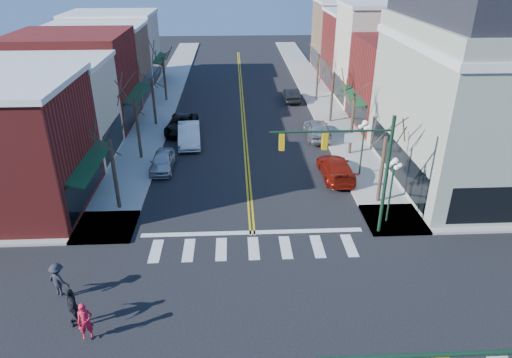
{
  "coord_description": "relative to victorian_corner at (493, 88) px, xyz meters",
  "views": [
    {
      "loc": [
        -0.92,
        -14.82,
        14.73
      ],
      "look_at": [
        0.29,
        9.24,
        2.8
      ],
      "focal_mm": 32.0,
      "sensor_mm": 36.0,
      "label": 1
    }
  ],
  "objects": [
    {
      "name": "ground",
      "position": [
        -16.5,
        -14.5,
        -6.66
      ],
      "size": [
        160.0,
        160.0,
        0.0
      ],
      "primitive_type": "plane",
      "color": "black",
      "rests_on": "ground"
    },
    {
      "name": "sidewalk_left",
      "position": [
        -25.25,
        5.5,
        -6.58
      ],
      "size": [
        3.5,
        70.0,
        0.15
      ],
      "primitive_type": "cube",
      "color": "#9E9B93",
      "rests_on": "ground"
    },
    {
      "name": "sidewalk_right",
      "position": [
        -7.75,
        5.5,
        -6.58
      ],
      "size": [
        3.5,
        70.0,
        0.15
      ],
      "primitive_type": "cube",
      "color": "#9E9B93",
      "rests_on": "ground"
    },
    {
      "name": "bldg_left_stucco_a",
      "position": [
        -32.0,
        5.0,
        -2.91
      ],
      "size": [
        10.0,
        7.0,
        7.5
      ],
      "primitive_type": "cube",
      "color": "beige",
      "rests_on": "ground"
    },
    {
      "name": "bldg_left_brick_b",
      "position": [
        -32.0,
        13.0,
        -2.41
      ],
      "size": [
        10.0,
        9.0,
        8.5
      ],
      "primitive_type": "cube",
      "color": "maroon",
      "rests_on": "ground"
    },
    {
      "name": "bldg_left_tan",
      "position": [
        -32.0,
        21.25,
        -2.76
      ],
      "size": [
        10.0,
        7.5,
        7.8
      ],
      "primitive_type": "cube",
      "color": "#9B7655",
      "rests_on": "ground"
    },
    {
      "name": "bldg_left_stucco_b",
      "position": [
        -32.0,
        29.0,
        -2.56
      ],
      "size": [
        10.0,
        8.0,
        8.2
      ],
      "primitive_type": "cube",
      "color": "beige",
      "rests_on": "ground"
    },
    {
      "name": "bldg_right_brick_a",
      "position": [
        -1.0,
        11.25,
        -2.66
      ],
      "size": [
        10.0,
        8.5,
        8.0
      ],
      "primitive_type": "cube",
      "color": "maroon",
      "rests_on": "ground"
    },
    {
      "name": "bldg_right_stucco",
      "position": [
        -1.0,
        19.0,
        -1.66
      ],
      "size": [
        10.0,
        7.0,
        10.0
      ],
      "primitive_type": "cube",
      "color": "beige",
      "rests_on": "ground"
    },
    {
      "name": "bldg_right_brick_b",
      "position": [
        -1.0,
        26.5,
        -2.41
      ],
      "size": [
        10.0,
        8.0,
        8.5
      ],
      "primitive_type": "cube",
      "color": "maroon",
      "rests_on": "ground"
    },
    {
      "name": "bldg_right_tan",
      "position": [
        -1.0,
        34.5,
        -2.16
      ],
      "size": [
        10.0,
        8.0,
        9.0
      ],
      "primitive_type": "cube",
      "color": "#9B7655",
      "rests_on": "ground"
    },
    {
      "name": "victorian_corner",
      "position": [
        0.0,
        0.0,
        0.0
      ],
      "size": [
        12.25,
        14.25,
        13.3
      ],
      "color": "#99A48E",
      "rests_on": "ground"
    },
    {
      "name": "traffic_mast_far_right",
      "position": [
        -10.95,
        -7.1,
        -1.95
      ],
      "size": [
        6.6,
        0.28,
        7.2
      ],
      "color": "#14331E",
      "rests_on": "ground"
    },
    {
      "name": "lamppost_corner",
      "position": [
        -8.3,
        -6.0,
        -3.7
      ],
      "size": [
        0.36,
        0.36,
        4.33
      ],
      "color": "#14331E",
      "rests_on": "ground"
    },
    {
      "name": "lamppost_midblock",
      "position": [
        -8.3,
        0.5,
        -3.7
      ],
      "size": [
        0.36,
        0.36,
        4.33
      ],
      "color": "#14331E",
      "rests_on": "ground"
    },
    {
      "name": "tree_left_a",
      "position": [
        -24.9,
        -3.5,
        -4.28
      ],
      "size": [
        0.24,
        0.24,
        4.76
      ],
      "primitive_type": "cylinder",
      "color": "#382B21",
      "rests_on": "ground"
    },
    {
      "name": "tree_left_b",
      "position": [
        -24.9,
        4.5,
        -4.14
      ],
      "size": [
        0.24,
        0.24,
        5.04
      ],
      "primitive_type": "cylinder",
      "color": "#382B21",
      "rests_on": "ground"
    },
    {
      "name": "tree_left_c",
      "position": [
        -24.9,
        12.5,
        -4.38
      ],
      "size": [
        0.24,
        0.24,
        4.55
      ],
      "primitive_type": "cylinder",
      "color": "#382B21",
      "rests_on": "ground"
    },
    {
      "name": "tree_left_d",
      "position": [
        -24.9,
        20.5,
        -4.21
      ],
      "size": [
        0.24,
        0.24,
        4.9
      ],
      "primitive_type": "cylinder",
      "color": "#382B21",
      "rests_on": "ground"
    },
    {
      "name": "tree_right_a",
      "position": [
        -8.1,
        -3.5,
        -4.35
      ],
      "size": [
        0.24,
        0.24,
        4.62
      ],
      "primitive_type": "cylinder",
      "color": "#382B21",
      "rests_on": "ground"
    },
    {
      "name": "tree_right_b",
      "position": [
        -8.1,
        4.5,
        -4.07
      ],
      "size": [
        0.24,
        0.24,
        5.18
      ],
      "primitive_type": "cylinder",
      "color": "#382B21",
      "rests_on": "ground"
    },
    {
      "name": "tree_right_c",
      "position": [
        -8.1,
        12.5,
        -4.24
      ],
      "size": [
        0.24,
        0.24,
        4.83
      ],
      "primitive_type": "cylinder",
      "color": "#382B21",
      "rests_on": "ground"
    },
    {
      "name": "tree_right_d",
      "position": [
        -8.1,
        20.5,
        -4.17
      ],
      "size": [
        0.24,
        0.24,
        4.97
      ],
      "primitive_type": "cylinder",
      "color": "#382B21",
      "rests_on": "ground"
    },
    {
      "name": "car_left_near",
      "position": [
        -22.9,
        2.36,
        -5.96
      ],
      "size": [
        1.69,
        4.11,
        1.39
      ],
      "primitive_type": "imported",
      "rotation": [
        0.0,
        0.0,
        -0.01
      ],
      "color": "#B2B1B6",
      "rests_on": "ground"
    },
    {
      "name": "car_left_mid",
      "position": [
        -21.3,
        7.55,
        -5.8
      ],
      "size": [
        2.25,
        5.36,
        1.72
      ],
      "primitive_type": "imported",
      "rotation": [
        0.0,
        0.0,
        0.08
      ],
      "color": "white",
      "rests_on": "ground"
    },
    {
      "name": "car_left_far",
      "position": [
        -22.25,
        10.55,
        -5.92
      ],
      "size": [
        2.92,
        5.53,
        1.48
      ],
      "primitive_type": "imported",
      "rotation": [
        0.0,
        0.0,
        -0.09
      ],
      "color": "black",
      "rests_on": "ground"
    },
    {
      "name": "car_right_near",
      "position": [
        -10.1,
        0.39,
        -5.9
      ],
      "size": [
        2.2,
        5.23,
        1.51
      ],
      "primitive_type": "imported",
      "rotation": [
        0.0,
        0.0,
        3.16
      ],
      "color": "maroon",
      "rests_on": "ground"
    },
    {
      "name": "car_right_mid",
      "position": [
        -10.1,
        8.37,
        -5.81
      ],
      "size": [
        2.0,
        4.97,
        1.69
      ],
      "primitive_type": "imported",
      "rotation": [
        0.0,
        0.0,
        3.14
      ],
      "color": "#A6A7AB",
      "rests_on": "ground"
    },
    {
      "name": "car_right_far",
      "position": [
        -11.03,
        19.78,
        -5.95
      ],
      "size": [
        1.53,
        4.32,
        1.42
      ],
      "primitive_type": "imported",
      "rotation": [
        0.0,
        0.0,
        3.14
      ],
      "color": "black",
      "rests_on": "ground"
    },
    {
      "name": "pedestrian_red_a",
      "position": [
        -23.8,
        -14.63,
        -5.64
      ],
      "size": [
        0.73,
        0.59,
        1.73
      ],
      "primitive_type": "imported",
      "rotation": [
        0.0,
        0.0,
        0.32
      ],
      "color": "red",
      "rests_on": "sidewalk_left"
    },
    {
      "name": "pedestrian_dark_a",
      "position": [
        -24.57,
        -13.78,
        -5.57
      ],
      "size": [
        0.92,
        1.19,
        1.88
      ],
      "primitive_type": "imported",
      "rotation": [
        0.0,
        0.0,
        -1.09
      ],
      "color": "black",
      "rests_on": "sidewalk_left"
    },
    {
      "name": "pedestrian_dark_b",
      "position": [
        -25.84,
        -11.83,
        -5.63
      ],
      "size": [
        1.3,
        1.08,
        1.74
      ],
      "primitive_type": "imported",
      "rotation": [
        0.0,
        0.0,
        2.69
      ],
      "color": "black",
      "rests_on": "sidewalk_left"
    }
  ]
}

